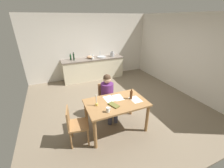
# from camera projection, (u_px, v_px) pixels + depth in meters

# --- Properties ---
(ground_plane) EXTENTS (5.20, 5.20, 0.04)m
(ground_plane) POSITION_uv_depth(u_px,v_px,m) (115.00, 104.00, 4.55)
(ground_plane) COLOR #7A6B56
(wall_back) EXTENTS (5.20, 0.12, 2.60)m
(wall_back) POSITION_uv_depth(u_px,v_px,m) (90.00, 47.00, 6.16)
(wall_back) COLOR silver
(wall_back) RESTS_ON ground
(wall_right) EXTENTS (0.12, 5.20, 2.60)m
(wall_right) POSITION_uv_depth(u_px,v_px,m) (185.00, 54.00, 4.93)
(wall_right) COLOR silver
(wall_right) RESTS_ON ground
(kitchen_counter) EXTENTS (2.56, 0.64, 0.90)m
(kitchen_counter) POSITION_uv_depth(u_px,v_px,m) (93.00, 68.00, 6.22)
(kitchen_counter) COLOR beige
(kitchen_counter) RESTS_ON ground
(dining_table) EXTENTS (1.36, 0.83, 0.74)m
(dining_table) POSITION_uv_depth(u_px,v_px,m) (116.00, 106.00, 3.26)
(dining_table) COLOR #9E7042
(dining_table) RESTS_ON ground
(chair_at_table) EXTENTS (0.41, 0.41, 0.88)m
(chair_at_table) POSITION_uv_depth(u_px,v_px,m) (106.00, 98.00, 3.88)
(chair_at_table) COLOR #9E7042
(chair_at_table) RESTS_ON ground
(person_seated) EXTENTS (0.33, 0.59, 1.19)m
(person_seated) POSITION_uv_depth(u_px,v_px,m) (108.00, 94.00, 3.68)
(person_seated) COLOR #592666
(person_seated) RESTS_ON ground
(chair_side_empty) EXTENTS (0.46, 0.46, 0.85)m
(chair_side_empty) POSITION_uv_depth(u_px,v_px,m) (75.00, 124.00, 2.95)
(chair_side_empty) COLOR #9E7042
(chair_side_empty) RESTS_ON ground
(coffee_mug) EXTENTS (0.11, 0.07, 0.11)m
(coffee_mug) POSITION_uv_depth(u_px,v_px,m) (108.00, 110.00, 2.86)
(coffee_mug) COLOR white
(coffee_mug) RESTS_ON dining_table
(candlestick) EXTENTS (0.06, 0.06, 0.26)m
(candlestick) POSITION_uv_depth(u_px,v_px,m) (97.00, 103.00, 3.07)
(candlestick) COLOR gold
(candlestick) RESTS_ON dining_table
(book_magazine) EXTENTS (0.20, 0.28, 0.02)m
(book_magazine) POSITION_uv_depth(u_px,v_px,m) (114.00, 105.00, 3.09)
(book_magazine) COLOR olive
(book_magazine) RESTS_ON dining_table
(paper_letter) EXTENTS (0.22, 0.30, 0.00)m
(paper_letter) POSITION_uv_depth(u_px,v_px,m) (136.00, 99.00, 3.32)
(paper_letter) COLOR white
(paper_letter) RESTS_ON dining_table
(paper_bill) EXTENTS (0.22, 0.31, 0.00)m
(paper_bill) POSITION_uv_depth(u_px,v_px,m) (109.00, 99.00, 3.35)
(paper_bill) COLOR white
(paper_bill) RESTS_ON dining_table
(paper_envelope) EXTENTS (0.23, 0.31, 0.00)m
(paper_envelope) POSITION_uv_depth(u_px,v_px,m) (118.00, 97.00, 3.40)
(paper_envelope) COLOR white
(paper_envelope) RESTS_ON dining_table
(wine_bottle_on_table) EXTENTS (0.07, 0.07, 0.24)m
(wine_bottle_on_table) POSITION_uv_depth(u_px,v_px,m) (131.00, 95.00, 3.30)
(wine_bottle_on_table) COLOR #593319
(wine_bottle_on_table) RESTS_ON dining_table
(sink_unit) EXTENTS (0.36, 0.36, 0.24)m
(sink_unit) POSITION_uv_depth(u_px,v_px,m) (101.00, 57.00, 6.16)
(sink_unit) COLOR #B2B7BC
(sink_unit) RESTS_ON kitchen_counter
(bottle_oil) EXTENTS (0.06, 0.06, 0.25)m
(bottle_oil) POSITION_uv_depth(u_px,v_px,m) (71.00, 57.00, 5.75)
(bottle_oil) COLOR #194C23
(bottle_oil) RESTS_ON kitchen_counter
(bottle_vinegar) EXTENTS (0.06, 0.06, 0.32)m
(bottle_vinegar) POSITION_uv_depth(u_px,v_px,m) (74.00, 57.00, 5.70)
(bottle_vinegar) COLOR black
(bottle_vinegar) RESTS_ON kitchen_counter
(mixing_bowl) EXTENTS (0.25, 0.25, 0.11)m
(mixing_bowl) POSITION_uv_depth(u_px,v_px,m) (90.00, 57.00, 5.98)
(mixing_bowl) COLOR tan
(mixing_bowl) RESTS_ON kitchen_counter
(stovetop_kettle) EXTENTS (0.18, 0.18, 0.22)m
(stovetop_kettle) POSITION_uv_depth(u_px,v_px,m) (112.00, 54.00, 6.31)
(stovetop_kettle) COLOR #B7BABF
(stovetop_kettle) RESTS_ON kitchen_counter
(wine_glass_near_sink) EXTENTS (0.07, 0.07, 0.15)m
(wine_glass_near_sink) POSITION_uv_depth(u_px,v_px,m) (93.00, 55.00, 6.13)
(wine_glass_near_sink) COLOR silver
(wine_glass_near_sink) RESTS_ON kitchen_counter
(wine_glass_by_kettle) EXTENTS (0.07, 0.07, 0.15)m
(wine_glass_by_kettle) POSITION_uv_depth(u_px,v_px,m) (90.00, 55.00, 6.09)
(wine_glass_by_kettle) COLOR silver
(wine_glass_by_kettle) RESTS_ON kitchen_counter
(teacup_on_counter) EXTENTS (0.12, 0.08, 0.09)m
(teacup_on_counter) POSITION_uv_depth(u_px,v_px,m) (93.00, 58.00, 5.87)
(teacup_on_counter) COLOR white
(teacup_on_counter) RESTS_ON kitchen_counter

